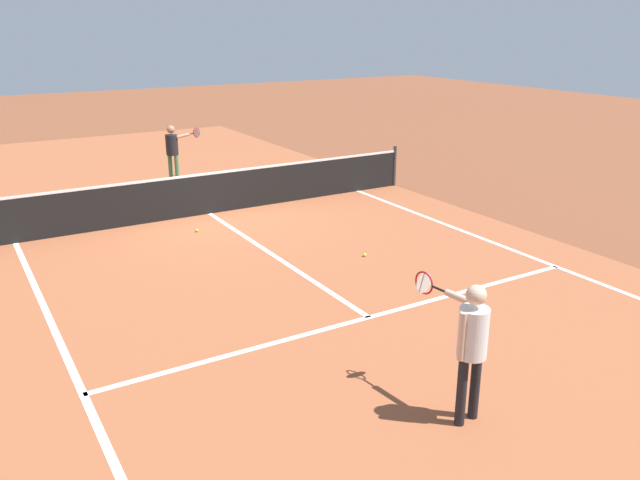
{
  "coord_description": "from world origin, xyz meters",
  "views": [
    {
      "loc": [
        -5.08,
        -13.52,
        4.18
      ],
      "look_at": [
        -0.29,
        -5.46,
        1.0
      ],
      "focal_mm": 36.11,
      "sensor_mm": 36.0,
      "label": 1
    }
  ],
  "objects_px": {
    "tennis_ball_mid_court": "(365,255)",
    "player_far": "(173,148)",
    "net": "(208,193)",
    "tennis_ball_near_net": "(197,230)",
    "player_near": "(471,338)"
  },
  "relations": [
    {
      "from": "player_far",
      "to": "tennis_ball_mid_court",
      "type": "height_order",
      "value": "player_far"
    },
    {
      "from": "net",
      "to": "tennis_ball_near_net",
      "type": "height_order",
      "value": "net"
    },
    {
      "from": "net",
      "to": "tennis_ball_mid_court",
      "type": "height_order",
      "value": "net"
    },
    {
      "from": "tennis_ball_near_net",
      "to": "tennis_ball_mid_court",
      "type": "xyz_separation_m",
      "value": [
        2.18,
        -3.04,
        0.0
      ]
    },
    {
      "from": "tennis_ball_mid_court",
      "to": "net",
      "type": "bearing_deg",
      "value": 109.02
    },
    {
      "from": "player_far",
      "to": "tennis_ball_mid_court",
      "type": "relative_size",
      "value": 23.83
    },
    {
      "from": "player_far",
      "to": "player_near",
      "type": "bearing_deg",
      "value": -94.13
    },
    {
      "from": "player_near",
      "to": "tennis_ball_mid_court",
      "type": "relative_size",
      "value": 24.54
    },
    {
      "from": "net",
      "to": "tennis_ball_near_net",
      "type": "relative_size",
      "value": 161.46
    },
    {
      "from": "tennis_ball_near_net",
      "to": "tennis_ball_mid_court",
      "type": "height_order",
      "value": "same"
    },
    {
      "from": "tennis_ball_mid_court",
      "to": "player_far",
      "type": "bearing_deg",
      "value": 98.52
    },
    {
      "from": "player_near",
      "to": "tennis_ball_near_net",
      "type": "xyz_separation_m",
      "value": [
        -0.16,
        7.92,
        -0.97
      ]
    },
    {
      "from": "net",
      "to": "tennis_ball_mid_court",
      "type": "xyz_separation_m",
      "value": [
        1.45,
        -4.19,
        -0.46
      ]
    },
    {
      "from": "player_far",
      "to": "tennis_ball_mid_court",
      "type": "distance_m",
      "value": 7.66
    },
    {
      "from": "player_near",
      "to": "net",
      "type": "bearing_deg",
      "value": 86.36
    }
  ]
}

